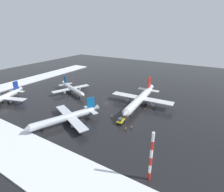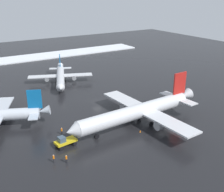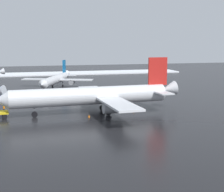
% 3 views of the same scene
% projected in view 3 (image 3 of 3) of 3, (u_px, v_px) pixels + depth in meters
% --- Properties ---
extents(ground_plane, '(240.00, 240.00, 0.00)m').
position_uv_depth(ground_plane, '(75.00, 99.00, 87.52)').
color(ground_plane, black).
extents(snow_bank_left, '(14.00, 116.00, 0.50)m').
position_uv_depth(snow_bank_left, '(52.00, 74.00, 151.39)').
color(snow_bank_left, white).
rests_on(snow_bank_left, ground_plane).
extents(airplane_distant_tail, '(31.17, 37.62, 11.17)m').
position_uv_depth(airplane_distant_tail, '(95.00, 96.00, 69.08)').
color(airplane_distant_tail, silver).
rests_on(airplane_distant_tail, ground_plane).
extents(airplane_foreground_jet, '(26.24, 22.22, 8.15)m').
position_uv_depth(airplane_foreground_jet, '(56.00, 79.00, 107.18)').
color(airplane_foreground_jet, silver).
rests_on(airplane_foreground_jet, ground_plane).
extents(ground_crew_beside_wing, '(0.36, 0.36, 1.71)m').
position_uv_depth(ground_crew_beside_wing, '(4.00, 108.00, 70.22)').
color(ground_crew_beside_wing, black).
rests_on(ground_crew_beside_wing, ground_plane).
extents(traffic_cone_near_nose, '(0.36, 0.36, 0.55)m').
position_uv_depth(traffic_cone_near_nose, '(127.00, 106.00, 75.62)').
color(traffic_cone_near_nose, orange).
rests_on(traffic_cone_near_nose, ground_plane).
extents(traffic_cone_mid_line, '(0.36, 0.36, 0.55)m').
position_uv_depth(traffic_cone_mid_line, '(134.00, 110.00, 71.93)').
color(traffic_cone_mid_line, orange).
rests_on(traffic_cone_mid_line, ground_plane).
extents(traffic_cone_wingtip_side, '(0.36, 0.36, 0.55)m').
position_uv_depth(traffic_cone_wingtip_side, '(89.00, 116.00, 66.07)').
color(traffic_cone_wingtip_side, orange).
rests_on(traffic_cone_wingtip_side, ground_plane).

